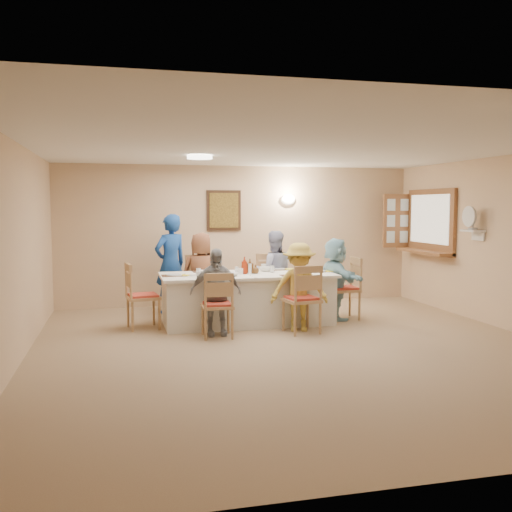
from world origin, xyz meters
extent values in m
plane|color=#9B7955|center=(0.00, 0.00, 0.00)|extent=(7.00, 7.00, 0.00)
plane|color=#CDA988|center=(0.00, 3.50, 1.25)|extent=(6.50, 0.00, 6.50)
plane|color=#CDA988|center=(0.00, -3.50, 1.25)|extent=(6.50, 0.00, 6.50)
plane|color=#CDA988|center=(-3.25, 0.00, 1.25)|extent=(0.00, 7.00, 7.00)
plane|color=white|center=(0.00, 0.00, 2.50)|extent=(7.00, 7.00, 0.00)
cube|color=black|center=(-0.30, 3.47, 1.70)|extent=(0.62, 0.04, 0.72)
cube|color=black|center=(-0.30, 3.45, 1.70)|extent=(0.52, 0.02, 0.62)
ellipsoid|color=white|center=(0.90, 3.44, 1.90)|extent=(0.26, 0.09, 0.18)
cylinder|color=white|center=(-1.00, 1.50, 2.47)|extent=(0.36, 0.36, 0.05)
cube|color=brown|center=(3.21, 2.40, 1.50)|extent=(0.06, 1.50, 1.15)
cube|color=brown|center=(3.09, 2.40, 0.97)|extent=(0.30, 1.50, 0.05)
cube|color=brown|center=(2.95, 3.16, 1.50)|extent=(0.55, 0.04, 1.00)
cube|color=white|center=(3.13, 1.05, 1.40)|extent=(0.22, 0.36, 0.03)
cube|color=white|center=(-0.27, 1.68, 0.38)|extent=(2.60, 1.10, 0.76)
imported|color=brown|center=(-0.87, 2.36, 0.68)|extent=(0.68, 0.46, 1.36)
imported|color=#969BBC|center=(0.33, 2.36, 0.69)|extent=(0.77, 0.65, 1.37)
imported|color=gray|center=(-0.87, 1.00, 0.60)|extent=(0.72, 0.33, 1.20)
imported|color=gold|center=(0.33, 1.00, 0.63)|extent=(1.00, 0.79, 1.26)
imported|color=#95CBDB|center=(1.15, 1.68, 0.64)|extent=(1.25, 0.56, 1.28)
imported|color=navy|center=(-1.32, 2.83, 0.82)|extent=(0.94, 0.91, 1.65)
cube|color=#472B19|center=(-0.87, 1.26, 0.76)|extent=(0.33, 0.24, 0.01)
cylinder|color=white|center=(-0.87, 1.26, 0.77)|extent=(0.26, 0.26, 0.02)
cube|color=yellow|center=(-0.69, 1.21, 0.77)|extent=(0.14, 0.14, 0.01)
cube|color=#472B19|center=(0.33, 1.26, 0.76)|extent=(0.37, 0.27, 0.01)
cylinder|color=white|center=(0.33, 1.26, 0.77)|extent=(0.24, 0.24, 0.01)
cube|color=yellow|center=(0.51, 1.21, 0.77)|extent=(0.14, 0.14, 0.01)
cube|color=#472B19|center=(-0.87, 2.10, 0.76)|extent=(0.35, 0.26, 0.01)
cylinder|color=white|center=(-0.87, 2.10, 0.77)|extent=(0.23, 0.23, 0.01)
cube|color=yellow|center=(-0.69, 2.05, 0.77)|extent=(0.15, 0.15, 0.01)
cube|color=#472B19|center=(0.33, 2.10, 0.76)|extent=(0.36, 0.27, 0.01)
cylinder|color=white|center=(0.33, 2.10, 0.77)|extent=(0.23, 0.23, 0.01)
cube|color=yellow|center=(0.51, 2.05, 0.77)|extent=(0.15, 0.15, 0.01)
cube|color=#472B19|center=(-1.37, 1.68, 0.76)|extent=(0.36, 0.27, 0.01)
cylinder|color=white|center=(-1.37, 1.68, 0.77)|extent=(0.24, 0.24, 0.01)
cube|color=yellow|center=(-1.19, 1.63, 0.77)|extent=(0.13, 0.13, 0.01)
cube|color=#472B19|center=(0.85, 1.68, 0.76)|extent=(0.32, 0.24, 0.01)
cylinder|color=white|center=(0.85, 1.68, 0.77)|extent=(0.25, 0.25, 0.02)
cube|color=yellow|center=(1.03, 1.63, 0.77)|extent=(0.14, 0.14, 0.01)
imported|color=white|center=(-1.04, 1.33, 0.80)|extent=(0.15, 0.15, 0.09)
imported|color=white|center=(0.12, 2.21, 0.80)|extent=(0.16, 0.16, 0.09)
imported|color=white|center=(-0.55, 1.44, 0.79)|extent=(0.25, 0.25, 0.05)
imported|color=white|center=(0.09, 1.93, 0.79)|extent=(0.25, 0.25, 0.07)
imported|color=#A2280D|center=(-0.32, 1.67, 0.89)|extent=(0.10, 0.10, 0.26)
imported|color=#593817|center=(-0.21, 1.75, 0.87)|extent=(0.12, 0.13, 0.22)
imported|color=#593817|center=(-0.15, 1.66, 0.83)|extent=(0.15, 0.15, 0.14)
cylinder|color=silver|center=(-0.42, 1.73, 0.82)|extent=(0.06, 0.06, 0.10)
camera|label=1|loc=(-2.13, -6.65, 1.77)|focal=40.00mm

